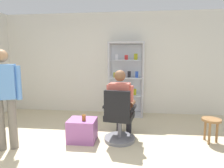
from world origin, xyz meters
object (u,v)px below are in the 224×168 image
display_cabinet_main (126,79)px  office_chair (119,121)px  storage_crate (82,130)px  wooden_stool (211,124)px  seated_shopkeeper (121,101)px  tea_glass (84,118)px  standing_customer (4,94)px

display_cabinet_main → office_chair: (-0.07, -1.65, -0.57)m
office_chair → storage_crate: office_chair is taller
storage_crate → wooden_stool: size_ratio=1.12×
office_chair → seated_shopkeeper: seated_shopkeeper is taller
office_chair → tea_glass: office_chair is taller
office_chair → storage_crate: 0.69m
storage_crate → tea_glass: bearing=-51.3°
storage_crate → seated_shopkeeper: bearing=15.8°
office_chair → seated_shopkeeper: bearing=80.9°
standing_customer → wooden_stool: size_ratio=3.74×
seated_shopkeeper → office_chair: bearing=-99.1°
tea_glass → standing_customer: size_ratio=0.06×
display_cabinet_main → standing_customer: size_ratio=1.17×
wooden_stool → tea_glass: bearing=-173.9°
standing_customer → wooden_stool: standing_customer is taller
standing_customer → wooden_stool: 3.54m
standing_customer → wooden_stool: bearing=10.0°
storage_crate → standing_customer: bearing=-159.5°
office_chair → wooden_stool: bearing=5.1°
display_cabinet_main → tea_glass: display_cabinet_main is taller
office_chair → wooden_stool: (1.62, 0.15, -0.05)m
display_cabinet_main → wooden_stool: size_ratio=4.36×
office_chair → standing_customer: standing_customer is taller
storage_crate → wooden_stool: (2.29, 0.18, 0.15)m
office_chair → wooden_stool: 1.63m
display_cabinet_main → wooden_stool: display_cabinet_main is taller
tea_glass → wooden_stool: 2.25m
tea_glass → standing_customer: bearing=-162.8°
display_cabinet_main → tea_glass: size_ratio=18.35×
seated_shopkeeper → tea_glass: bearing=-158.4°
office_chair → tea_glass: 0.63m
display_cabinet_main → tea_glass: 1.94m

